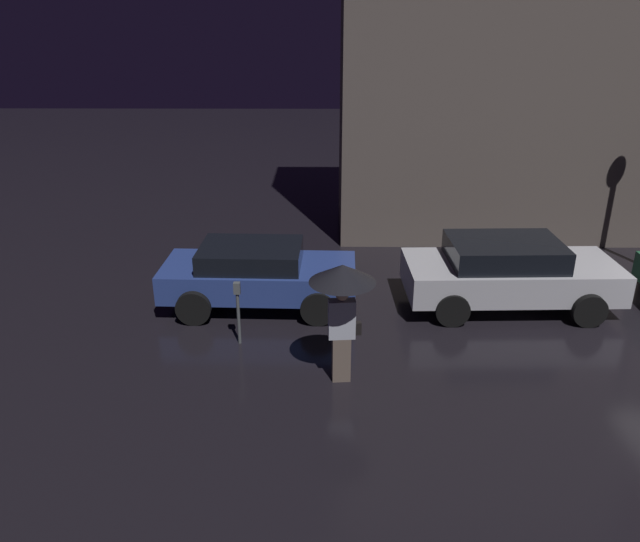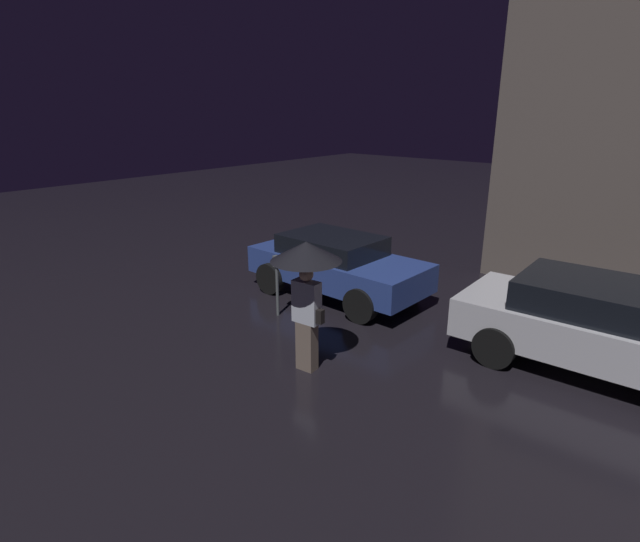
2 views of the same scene
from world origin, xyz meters
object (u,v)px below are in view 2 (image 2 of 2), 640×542
parked_car_blue (336,264)px  pedestrian_with_umbrella (306,269)px  parking_meter (277,279)px  parked_car_silver (603,326)px

parked_car_blue → pedestrian_with_umbrella: pedestrian_with_umbrella is taller
pedestrian_with_umbrella → parking_meter: pedestrian_with_umbrella is taller
parking_meter → pedestrian_with_umbrella: bearing=-33.2°
parked_car_blue → parked_car_silver: 5.21m
parked_car_silver → parking_meter: size_ratio=3.53×
pedestrian_with_umbrella → parked_car_silver: bearing=34.6°
parked_car_silver → pedestrian_with_umbrella: pedestrian_with_umbrella is taller
parked_car_silver → pedestrian_with_umbrella: size_ratio=2.09×
parked_car_blue → parked_car_silver: parked_car_silver is taller
pedestrian_with_umbrella → parking_meter: bearing=142.0°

